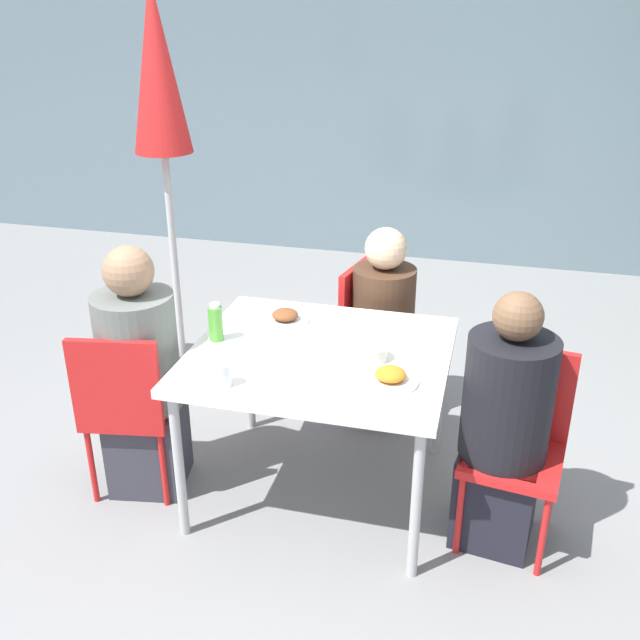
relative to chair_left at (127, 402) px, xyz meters
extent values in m
plane|color=gray|center=(0.85, 0.23, -0.50)|extent=(24.00, 24.00, 0.00)
cube|color=slate|center=(0.85, 3.82, 1.00)|extent=(10.00, 0.20, 3.00)
cube|color=white|center=(0.85, 0.23, 0.24)|extent=(1.13, 1.01, 0.04)
cylinder|color=#B7B7B7|center=(0.35, -0.22, -0.14)|extent=(0.04, 0.04, 0.71)
cylinder|color=#B7B7B7|center=(1.36, -0.22, -0.14)|extent=(0.04, 0.04, 0.71)
cylinder|color=#B7B7B7|center=(0.35, 0.68, -0.14)|extent=(0.04, 0.04, 0.71)
cylinder|color=#B7B7B7|center=(1.36, 0.68, -0.14)|extent=(0.04, 0.04, 0.71)
cube|color=red|center=(-0.01, 0.08, -0.08)|extent=(0.46, 0.46, 0.04)
cube|color=red|center=(0.02, -0.10, 0.15)|extent=(0.40, 0.10, 0.42)
cylinder|color=red|center=(-0.21, 0.22, -0.30)|extent=(0.03, 0.03, 0.40)
cylinder|color=red|center=(0.12, 0.28, -0.30)|extent=(0.03, 0.03, 0.40)
cylinder|color=red|center=(-0.15, -0.12, -0.30)|extent=(0.03, 0.03, 0.40)
cylinder|color=red|center=(0.18, -0.06, -0.30)|extent=(0.03, 0.03, 0.40)
cube|color=#383842|center=(0.04, 0.09, -0.28)|extent=(0.38, 0.38, 0.44)
cylinder|color=slate|center=(0.04, 0.09, 0.22)|extent=(0.37, 0.37, 0.56)
sphere|color=#9E7556|center=(0.04, 0.09, 0.61)|extent=(0.22, 0.22, 0.22)
cube|color=red|center=(1.72, 0.10, -0.08)|extent=(0.45, 0.45, 0.04)
cube|color=red|center=(1.75, 0.28, 0.15)|extent=(0.40, 0.09, 0.42)
cylinder|color=red|center=(1.86, -0.09, -0.30)|extent=(0.03, 0.03, 0.40)
cylinder|color=red|center=(1.53, -0.04, -0.30)|extent=(0.03, 0.03, 0.40)
cylinder|color=red|center=(1.91, 0.25, -0.30)|extent=(0.03, 0.03, 0.40)
cylinder|color=red|center=(1.58, 0.30, -0.30)|extent=(0.03, 0.03, 0.40)
cube|color=black|center=(1.67, 0.11, -0.28)|extent=(0.37, 0.37, 0.44)
cylinder|color=black|center=(1.67, 0.11, 0.20)|extent=(0.36, 0.36, 0.53)
sphere|color=brown|center=(1.67, 0.11, 0.57)|extent=(0.20, 0.20, 0.20)
cube|color=red|center=(1.02, 1.04, -0.08)|extent=(0.47, 0.47, 0.04)
cube|color=red|center=(0.84, 1.07, 0.15)|extent=(0.12, 0.40, 0.42)
cylinder|color=red|center=(1.22, 1.17, -0.30)|extent=(0.03, 0.03, 0.40)
cylinder|color=red|center=(1.15, 0.84, -0.30)|extent=(0.03, 0.03, 0.40)
cylinder|color=red|center=(0.89, 1.24, -0.30)|extent=(0.03, 0.03, 0.40)
cylinder|color=red|center=(0.82, 0.90, -0.30)|extent=(0.03, 0.03, 0.40)
cube|color=black|center=(1.01, 0.99, -0.28)|extent=(0.36, 0.36, 0.44)
cylinder|color=#472D1E|center=(1.01, 0.99, 0.16)|extent=(0.34, 0.34, 0.45)
sphere|color=beige|center=(1.01, 0.99, 0.50)|extent=(0.22, 0.22, 0.22)
cylinder|color=#333333|center=(-0.34, 1.29, -0.47)|extent=(0.36, 0.36, 0.05)
cylinder|color=#BCBCBC|center=(-0.34, 1.29, 0.66)|extent=(0.04, 0.04, 2.31)
cone|color=red|center=(-0.34, 1.29, 1.34)|extent=(0.33, 0.33, 0.94)
cylinder|color=white|center=(0.61, 0.48, 0.26)|extent=(0.23, 0.23, 0.01)
ellipsoid|color=brown|center=(0.61, 0.48, 0.29)|extent=(0.13, 0.13, 0.05)
cylinder|color=white|center=(1.20, 0.02, 0.26)|extent=(0.23, 0.23, 0.01)
ellipsoid|color=orange|center=(1.20, 0.02, 0.29)|extent=(0.13, 0.13, 0.05)
cylinder|color=#51A338|center=(0.37, 0.22, 0.34)|extent=(0.07, 0.07, 0.16)
cylinder|color=white|center=(0.37, 0.22, 0.43)|extent=(0.05, 0.05, 0.02)
cylinder|color=white|center=(0.55, -0.17, 0.30)|extent=(0.08, 0.08, 0.10)
cylinder|color=white|center=(1.08, 0.21, 0.29)|extent=(0.15, 0.15, 0.06)
camera|label=1|loc=(1.55, -2.50, 1.68)|focal=40.00mm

